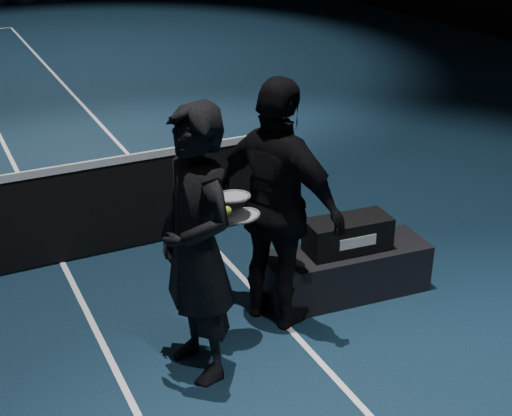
{
  "coord_description": "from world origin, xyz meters",
  "views": [
    {
      "loc": [
        3.19,
        -5.96,
        3.25
      ],
      "look_at": [
        5.2,
        -1.85,
        1.11
      ],
      "focal_mm": 50.0,
      "sensor_mm": 36.0,
      "label": 1
    }
  ],
  "objects_px": {
    "player_b": "(278,207)",
    "racket_upper": "(233,196)",
    "player_bench": "(346,272)",
    "tennis_balls": "(222,208)",
    "racket_lower": "(242,216)",
    "player_a": "(197,247)",
    "racket_bag": "(348,234)"
  },
  "relations": [
    {
      "from": "player_b",
      "to": "racket_upper",
      "type": "relative_size",
      "value": 2.92
    },
    {
      "from": "player_bench",
      "to": "tennis_balls",
      "type": "relative_size",
      "value": 11.78
    },
    {
      "from": "player_b",
      "to": "racket_upper",
      "type": "bearing_deg",
      "value": 82.32
    },
    {
      "from": "player_bench",
      "to": "racket_upper",
      "type": "bearing_deg",
      "value": -164.58
    },
    {
      "from": "tennis_balls",
      "to": "racket_lower",
      "type": "bearing_deg",
      "value": 20.56
    },
    {
      "from": "player_bench",
      "to": "player_a",
      "type": "distance_m",
      "value": 1.72
    },
    {
      "from": "racket_bag",
      "to": "player_b",
      "type": "relative_size",
      "value": 0.36
    },
    {
      "from": "player_a",
      "to": "racket_lower",
      "type": "height_order",
      "value": "player_a"
    },
    {
      "from": "player_a",
      "to": "tennis_balls",
      "type": "height_order",
      "value": "player_a"
    },
    {
      "from": "racket_lower",
      "to": "racket_upper",
      "type": "bearing_deg",
      "value": 141.34
    },
    {
      "from": "racket_bag",
      "to": "player_b",
      "type": "xyz_separation_m",
      "value": [
        -0.7,
        -0.08,
        0.43
      ]
    },
    {
      "from": "player_a",
      "to": "player_bench",
      "type": "bearing_deg",
      "value": 94.99
    },
    {
      "from": "racket_bag",
      "to": "racket_lower",
      "type": "bearing_deg",
      "value": -163.04
    },
    {
      "from": "racket_bag",
      "to": "racket_upper",
      "type": "relative_size",
      "value": 1.04
    },
    {
      "from": "player_a",
      "to": "tennis_balls",
      "type": "bearing_deg",
      "value": 103.1
    },
    {
      "from": "racket_bag",
      "to": "racket_upper",
      "type": "distance_m",
      "value": 1.32
    },
    {
      "from": "racket_lower",
      "to": "racket_upper",
      "type": "distance_m",
      "value": 0.17
    },
    {
      "from": "tennis_balls",
      "to": "player_b",
      "type": "bearing_deg",
      "value": 21.54
    },
    {
      "from": "racket_lower",
      "to": "player_bench",
      "type": "bearing_deg",
      "value": -9.86
    },
    {
      "from": "tennis_balls",
      "to": "player_a",
      "type": "bearing_deg",
      "value": -156.85
    },
    {
      "from": "player_bench",
      "to": "racket_upper",
      "type": "height_order",
      "value": "racket_upper"
    },
    {
      "from": "player_a",
      "to": "racket_lower",
      "type": "relative_size",
      "value": 2.92
    },
    {
      "from": "racket_bag",
      "to": "player_b",
      "type": "distance_m",
      "value": 0.82
    },
    {
      "from": "racket_bag",
      "to": "player_a",
      "type": "height_order",
      "value": "player_a"
    },
    {
      "from": "racket_bag",
      "to": "player_a",
      "type": "xyz_separation_m",
      "value": [
        -1.48,
        -0.4,
        0.43
      ]
    },
    {
      "from": "player_b",
      "to": "racket_upper",
      "type": "xyz_separation_m",
      "value": [
        -0.43,
        -0.13,
        0.22
      ]
    },
    {
      "from": "tennis_balls",
      "to": "racket_upper",
      "type": "bearing_deg",
      "value": 35.59
    },
    {
      "from": "racket_bag",
      "to": "tennis_balls",
      "type": "height_order",
      "value": "tennis_balls"
    },
    {
      "from": "racket_lower",
      "to": "racket_upper",
      "type": "height_order",
      "value": "racket_upper"
    },
    {
      "from": "racket_bag",
      "to": "racket_lower",
      "type": "distance_m",
      "value": 1.2
    },
    {
      "from": "player_bench",
      "to": "racket_lower",
      "type": "relative_size",
      "value": 2.08
    },
    {
      "from": "racket_bag",
      "to": "player_b",
      "type": "bearing_deg",
      "value": -168.64
    }
  ]
}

